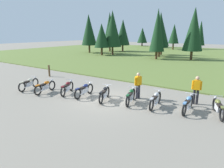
{
  "coord_description": "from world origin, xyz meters",
  "views": [
    {
      "loc": [
        7.11,
        -9.63,
        4.1
      ],
      "look_at": [
        0.0,
        0.6,
        0.9
      ],
      "focal_mm": 32.38,
      "sensor_mm": 36.0,
      "label": 1
    }
  ],
  "objects_px": {
    "motorcycle_silver": "(155,99)",
    "motorcycle_black": "(105,93)",
    "motorcycle_cream": "(29,84)",
    "motorcycle_olive": "(218,107)",
    "motorcycle_british_green": "(131,96)",
    "motorcycle_sky_blue": "(188,104)",
    "motorcycle_orange": "(45,86)",
    "trail_marker_post": "(49,71)",
    "rider_checking_bike": "(138,84)",
    "motorcycle_navy": "(84,90)",
    "rider_with_back_turned": "(196,88)",
    "motorcycle_maroon": "(67,87)"
  },
  "relations": [
    {
      "from": "motorcycle_silver",
      "to": "motorcycle_black",
      "type": "bearing_deg",
      "value": -166.6
    },
    {
      "from": "motorcycle_cream",
      "to": "motorcycle_olive",
      "type": "distance_m",
      "value": 12.47
    },
    {
      "from": "motorcycle_british_green",
      "to": "motorcycle_silver",
      "type": "xyz_separation_m",
      "value": [
        1.46,
        0.23,
        0.0
      ]
    },
    {
      "from": "motorcycle_sky_blue",
      "to": "motorcycle_orange",
      "type": "bearing_deg",
      "value": -167.22
    },
    {
      "from": "motorcycle_silver",
      "to": "trail_marker_post",
      "type": "bearing_deg",
      "value": 170.89
    },
    {
      "from": "motorcycle_silver",
      "to": "motorcycle_sky_blue",
      "type": "height_order",
      "value": "same"
    },
    {
      "from": "motorcycle_british_green",
      "to": "rider_checking_bike",
      "type": "bearing_deg",
      "value": 93.07
    },
    {
      "from": "trail_marker_post",
      "to": "motorcycle_olive",
      "type": "bearing_deg",
      "value": -4.67
    },
    {
      "from": "motorcycle_navy",
      "to": "motorcycle_black",
      "type": "xyz_separation_m",
      "value": [
        1.57,
        0.12,
        0.0
      ]
    },
    {
      "from": "motorcycle_cream",
      "to": "rider_with_back_turned",
      "type": "relative_size",
      "value": 1.23
    },
    {
      "from": "motorcycle_sky_blue",
      "to": "motorcycle_olive",
      "type": "distance_m",
      "value": 1.44
    },
    {
      "from": "motorcycle_black",
      "to": "motorcycle_olive",
      "type": "bearing_deg",
      "value": 12.68
    },
    {
      "from": "motorcycle_maroon",
      "to": "rider_checking_bike",
      "type": "distance_m",
      "value": 4.85
    },
    {
      "from": "motorcycle_cream",
      "to": "motorcycle_sky_blue",
      "type": "distance_m",
      "value": 11.03
    },
    {
      "from": "motorcycle_olive",
      "to": "motorcycle_silver",
      "type": "bearing_deg",
      "value": -168.02
    },
    {
      "from": "motorcycle_sky_blue",
      "to": "trail_marker_post",
      "type": "xyz_separation_m",
      "value": [
        -13.24,
        1.53,
        0.11
      ]
    },
    {
      "from": "motorcycle_british_green",
      "to": "rider_with_back_turned",
      "type": "xyz_separation_m",
      "value": [
        3.21,
        2.0,
        0.51
      ]
    },
    {
      "from": "motorcycle_black",
      "to": "motorcycle_olive",
      "type": "relative_size",
      "value": 1.01
    },
    {
      "from": "motorcycle_navy",
      "to": "motorcycle_orange",
      "type": "bearing_deg",
      "value": -162.12
    },
    {
      "from": "rider_with_back_turned",
      "to": "trail_marker_post",
      "type": "height_order",
      "value": "rider_with_back_turned"
    },
    {
      "from": "motorcycle_orange",
      "to": "motorcycle_black",
      "type": "xyz_separation_m",
      "value": [
        4.39,
        1.03,
        0.0
      ]
    },
    {
      "from": "motorcycle_maroon",
      "to": "motorcycle_black",
      "type": "distance_m",
      "value": 2.95
    },
    {
      "from": "trail_marker_post",
      "to": "motorcycle_british_green",
      "type": "bearing_deg",
      "value": -11.66
    },
    {
      "from": "rider_checking_bike",
      "to": "rider_with_back_turned",
      "type": "distance_m",
      "value": 3.41
    },
    {
      "from": "motorcycle_navy",
      "to": "motorcycle_maroon",
      "type": "bearing_deg",
      "value": -170.97
    },
    {
      "from": "rider_checking_bike",
      "to": "rider_with_back_turned",
      "type": "height_order",
      "value": "same"
    },
    {
      "from": "motorcycle_black",
      "to": "trail_marker_post",
      "type": "distance_m",
      "value": 8.89
    },
    {
      "from": "motorcycle_olive",
      "to": "rider_with_back_turned",
      "type": "distance_m",
      "value": 1.82
    },
    {
      "from": "motorcycle_silver",
      "to": "motorcycle_olive",
      "type": "height_order",
      "value": "same"
    },
    {
      "from": "motorcycle_black",
      "to": "rider_with_back_turned",
      "type": "bearing_deg",
      "value": 27.5
    },
    {
      "from": "motorcycle_navy",
      "to": "motorcycle_black",
      "type": "relative_size",
      "value": 1.04
    },
    {
      "from": "motorcycle_orange",
      "to": "motorcycle_navy",
      "type": "relative_size",
      "value": 0.99
    },
    {
      "from": "motorcycle_sky_blue",
      "to": "rider_checking_bike",
      "type": "bearing_deg",
      "value": 171.87
    },
    {
      "from": "motorcycle_maroon",
      "to": "motorcycle_british_green",
      "type": "bearing_deg",
      "value": 10.42
    },
    {
      "from": "trail_marker_post",
      "to": "rider_checking_bike",
      "type": "bearing_deg",
      "value": -6.12
    },
    {
      "from": "motorcycle_black",
      "to": "motorcycle_silver",
      "type": "height_order",
      "value": "same"
    },
    {
      "from": "motorcycle_british_green",
      "to": "trail_marker_post",
      "type": "height_order",
      "value": "trail_marker_post"
    },
    {
      "from": "rider_with_back_turned",
      "to": "motorcycle_orange",
      "type": "bearing_deg",
      "value": -159.02
    },
    {
      "from": "motorcycle_maroon",
      "to": "motorcycle_olive",
      "type": "relative_size",
      "value": 0.98
    },
    {
      "from": "motorcycle_cream",
      "to": "motorcycle_silver",
      "type": "relative_size",
      "value": 0.98
    },
    {
      "from": "motorcycle_black",
      "to": "motorcycle_british_green",
      "type": "distance_m",
      "value": 1.65
    },
    {
      "from": "motorcycle_navy",
      "to": "motorcycle_olive",
      "type": "bearing_deg",
      "value": 11.0
    },
    {
      "from": "motorcycle_sky_blue",
      "to": "rider_with_back_turned",
      "type": "distance_m",
      "value": 1.54
    },
    {
      "from": "motorcycle_sky_blue",
      "to": "rider_with_back_turned",
      "type": "xyz_separation_m",
      "value": [
        0.05,
        1.45,
        0.51
      ]
    },
    {
      "from": "motorcycle_british_green",
      "to": "motorcycle_black",
      "type": "bearing_deg",
      "value": -162.58
    },
    {
      "from": "motorcycle_cream",
      "to": "trail_marker_post",
      "type": "relative_size",
      "value": 1.88
    },
    {
      "from": "motorcycle_navy",
      "to": "motorcycle_silver",
      "type": "relative_size",
      "value": 1.0
    },
    {
      "from": "motorcycle_british_green",
      "to": "motorcycle_sky_blue",
      "type": "bearing_deg",
      "value": 9.85
    },
    {
      "from": "motorcycle_black",
      "to": "motorcycle_sky_blue",
      "type": "distance_m",
      "value": 4.85
    },
    {
      "from": "motorcycle_navy",
      "to": "motorcycle_olive",
      "type": "height_order",
      "value": "same"
    }
  ]
}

